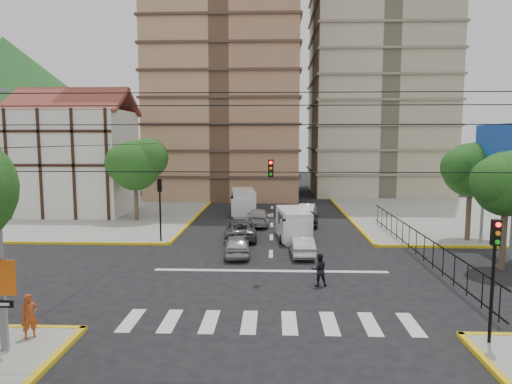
{
  "coord_description": "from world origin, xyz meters",
  "views": [
    {
      "loc": [
        0.15,
        -23.52,
        7.29
      ],
      "look_at": [
        -0.95,
        4.86,
        4.0
      ],
      "focal_mm": 32.0,
      "sensor_mm": 36.0,
      "label": 1
    }
  ],
  "objects_px": {
    "car_silver_front_left": "(237,245)",
    "pedestrian_sw_corner": "(30,316)",
    "van_right_lane": "(293,225)",
    "car_white_front_right": "(302,246)",
    "traffic_light_nw": "(160,199)",
    "district_sign": "(3,286)",
    "traffic_light_se": "(494,260)",
    "pedestrian_crosswalk": "(319,270)",
    "van_left_lane": "(243,203)"
  },
  "relations": [
    {
      "from": "traffic_light_nw",
      "to": "district_sign",
      "type": "bearing_deg",
      "value": -93.36
    },
    {
      "from": "car_silver_front_left",
      "to": "traffic_light_nw",
      "type": "bearing_deg",
      "value": -35.75
    },
    {
      "from": "pedestrian_crosswalk",
      "to": "district_sign",
      "type": "bearing_deg",
      "value": 28.32
    },
    {
      "from": "van_left_lane",
      "to": "traffic_light_se",
      "type": "bearing_deg",
      "value": -75.98
    },
    {
      "from": "traffic_light_nw",
      "to": "van_left_lane",
      "type": "xyz_separation_m",
      "value": [
        5.01,
        12.25,
        -1.94
      ]
    },
    {
      "from": "van_right_lane",
      "to": "pedestrian_sw_corner",
      "type": "relative_size",
      "value": 3.13
    },
    {
      "from": "traffic_light_se",
      "to": "van_left_lane",
      "type": "height_order",
      "value": "traffic_light_se"
    },
    {
      "from": "traffic_light_nw",
      "to": "van_right_lane",
      "type": "height_order",
      "value": "traffic_light_nw"
    },
    {
      "from": "van_left_lane",
      "to": "van_right_lane",
      "type": "bearing_deg",
      "value": -74.68
    },
    {
      "from": "car_silver_front_left",
      "to": "pedestrian_sw_corner",
      "type": "xyz_separation_m",
      "value": [
        -6.48,
        -12.51,
        0.29
      ]
    },
    {
      "from": "district_sign",
      "to": "van_right_lane",
      "type": "bearing_deg",
      "value": 60.57
    },
    {
      "from": "car_white_front_right",
      "to": "traffic_light_se",
      "type": "bearing_deg",
      "value": 112.83
    },
    {
      "from": "district_sign",
      "to": "pedestrian_sw_corner",
      "type": "relative_size",
      "value": 1.97
    },
    {
      "from": "traffic_light_se",
      "to": "pedestrian_sw_corner",
      "type": "distance_m",
      "value": 16.57
    },
    {
      "from": "van_right_lane",
      "to": "car_white_front_right",
      "type": "xyz_separation_m",
      "value": [
        0.34,
        -4.55,
        -0.42
      ]
    },
    {
      "from": "traffic_light_se",
      "to": "car_silver_front_left",
      "type": "distance_m",
      "value": 15.96
    },
    {
      "from": "traffic_light_nw",
      "to": "car_white_front_right",
      "type": "xyz_separation_m",
      "value": [
        9.75,
        -3.13,
        -2.47
      ]
    },
    {
      "from": "traffic_light_se",
      "to": "car_silver_front_left",
      "type": "bearing_deg",
      "value": 129.05
    },
    {
      "from": "van_left_lane",
      "to": "pedestrian_sw_corner",
      "type": "relative_size",
      "value": 3.44
    },
    {
      "from": "car_silver_front_left",
      "to": "pedestrian_sw_corner",
      "type": "distance_m",
      "value": 14.1
    },
    {
      "from": "traffic_light_nw",
      "to": "district_sign",
      "type": "height_order",
      "value": "traffic_light_nw"
    },
    {
      "from": "van_right_lane",
      "to": "traffic_light_se",
      "type": "bearing_deg",
      "value": -77.82
    },
    {
      "from": "van_left_lane",
      "to": "pedestrian_crosswalk",
      "type": "bearing_deg",
      "value": -83.07
    },
    {
      "from": "traffic_light_se",
      "to": "traffic_light_nw",
      "type": "distance_m",
      "value": 22.06
    },
    {
      "from": "pedestrian_crosswalk",
      "to": "van_right_lane",
      "type": "bearing_deg",
      "value": -92.4
    },
    {
      "from": "van_left_lane",
      "to": "car_silver_front_left",
      "type": "relative_size",
      "value": 1.41
    },
    {
      "from": "traffic_light_nw",
      "to": "pedestrian_crosswalk",
      "type": "relative_size",
      "value": 2.67
    },
    {
      "from": "traffic_light_nw",
      "to": "pedestrian_sw_corner",
      "type": "height_order",
      "value": "traffic_light_nw"
    },
    {
      "from": "traffic_light_nw",
      "to": "district_sign",
      "type": "xyz_separation_m",
      "value": [
        -1.0,
        -17.04,
        -0.66
      ]
    },
    {
      "from": "district_sign",
      "to": "van_right_lane",
      "type": "relative_size",
      "value": 0.63
    },
    {
      "from": "van_left_lane",
      "to": "district_sign",
      "type": "bearing_deg",
      "value": -108.4
    },
    {
      "from": "van_right_lane",
      "to": "pedestrian_crosswalk",
      "type": "relative_size",
      "value": 3.07
    },
    {
      "from": "traffic_light_nw",
      "to": "car_white_front_right",
      "type": "bearing_deg",
      "value": -17.8
    },
    {
      "from": "car_silver_front_left",
      "to": "pedestrian_crosswalk",
      "type": "distance_m",
      "value": 7.37
    },
    {
      "from": "traffic_light_nw",
      "to": "district_sign",
      "type": "relative_size",
      "value": 1.38
    },
    {
      "from": "car_silver_front_left",
      "to": "district_sign",
      "type": "bearing_deg",
      "value": 58.91
    },
    {
      "from": "van_left_lane",
      "to": "pedestrian_sw_corner",
      "type": "bearing_deg",
      "value": -108.52
    },
    {
      "from": "traffic_light_se",
      "to": "car_white_front_right",
      "type": "relative_size",
      "value": 1.14
    },
    {
      "from": "pedestrian_sw_corner",
      "to": "pedestrian_crosswalk",
      "type": "height_order",
      "value": "pedestrian_sw_corner"
    },
    {
      "from": "traffic_light_nw",
      "to": "car_silver_front_left",
      "type": "distance_m",
      "value": 7.01
    },
    {
      "from": "traffic_light_se",
      "to": "traffic_light_nw",
      "type": "bearing_deg",
      "value": 135.0
    },
    {
      "from": "traffic_light_se",
      "to": "traffic_light_nw",
      "type": "relative_size",
      "value": 1.0
    },
    {
      "from": "district_sign",
      "to": "pedestrian_crosswalk",
      "type": "height_order",
      "value": "district_sign"
    },
    {
      "from": "van_right_lane",
      "to": "car_white_front_right",
      "type": "relative_size",
      "value": 1.31
    },
    {
      "from": "van_right_lane",
      "to": "pedestrian_sw_corner",
      "type": "xyz_separation_m",
      "value": [
        -10.23,
        -17.28,
        -0.1
      ]
    },
    {
      "from": "van_right_lane",
      "to": "district_sign",
      "type": "bearing_deg",
      "value": -127.24
    },
    {
      "from": "car_silver_front_left",
      "to": "van_left_lane",
      "type": "bearing_deg",
      "value": -92.75
    },
    {
      "from": "district_sign",
      "to": "car_silver_front_left",
      "type": "height_order",
      "value": "district_sign"
    },
    {
      "from": "traffic_light_se",
      "to": "car_white_front_right",
      "type": "height_order",
      "value": "traffic_light_se"
    },
    {
      "from": "district_sign",
      "to": "car_white_front_right",
      "type": "relative_size",
      "value": 0.83
    }
  ]
}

